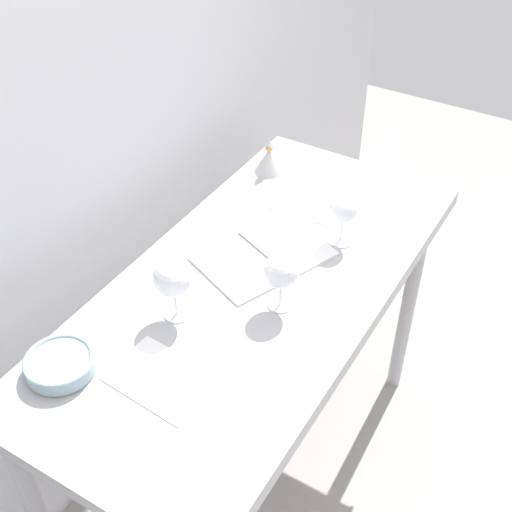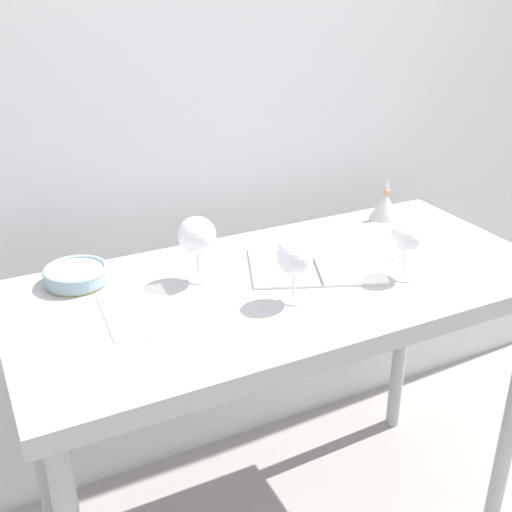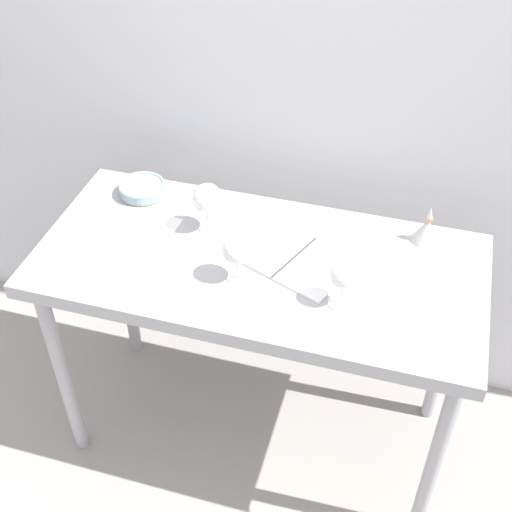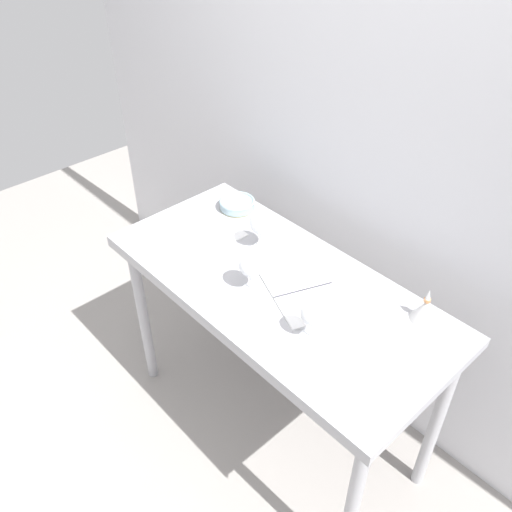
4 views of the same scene
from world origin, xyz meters
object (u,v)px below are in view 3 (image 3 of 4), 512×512
object	(u,v)px
tasting_sheet_lower	(392,275)
tasting_bowl	(142,188)
decanter_funnel	(427,230)
wine_glass_near_center	(237,250)
wine_glass_near_right	(344,276)
wine_glass_far_left	(207,199)
open_notebook	(294,258)
tasting_sheet_upper	(145,235)

from	to	relation	value
tasting_sheet_lower	tasting_bowl	bearing A→B (deg)	164.51
tasting_bowl	decanter_funnel	xyz separation A→B (m)	(0.97, 0.02, 0.02)
wine_glass_near_center	wine_glass_near_right	bearing A→B (deg)	-2.91
wine_glass_far_left	open_notebook	size ratio (longest dim) A/B	0.42
tasting_sheet_lower	tasting_bowl	xyz separation A→B (m)	(-0.90, 0.18, 0.02)
wine_glass_far_left	tasting_sheet_upper	size ratio (longest dim) A/B	0.73
tasting_sheet_upper	tasting_bowl	size ratio (longest dim) A/B	1.45
open_notebook	tasting_bowl	size ratio (longest dim) A/B	2.53
tasting_sheet_upper	decanter_funnel	world-z (taller)	decanter_funnel
open_notebook	wine_glass_far_left	bearing A→B (deg)	-171.08
tasting_sheet_upper	wine_glass_near_right	bearing A→B (deg)	-6.89
wine_glass_far_left	wine_glass_near_right	world-z (taller)	wine_glass_far_left
open_notebook	tasting_sheet_lower	size ratio (longest dim) A/B	1.97
tasting_sheet_upper	tasting_sheet_lower	distance (m)	0.80
wine_glass_near_right	tasting_bowl	distance (m)	0.84
wine_glass_far_left	wine_glass_near_center	size ratio (longest dim) A/B	1.07
tasting_sheet_lower	tasting_sheet_upper	bearing A→B (deg)	178.11
wine_glass_far_left	wine_glass_near_right	distance (m)	0.53
wine_glass_near_right	decanter_funnel	size ratio (longest dim) A/B	1.12
wine_glass_far_left	open_notebook	distance (m)	0.33
wine_glass_far_left	decanter_funnel	xyz separation A→B (m)	(0.69, 0.13, -0.08)
tasting_bowl	decanter_funnel	bearing A→B (deg)	0.96
wine_glass_near_center	open_notebook	size ratio (longest dim) A/B	0.39
wine_glass_near_center	open_notebook	world-z (taller)	wine_glass_near_center
open_notebook	tasting_bowl	xyz separation A→B (m)	(-0.59, 0.19, 0.02)
open_notebook	tasting_sheet_upper	size ratio (longest dim) A/B	1.75
wine_glass_near_right	tasting_sheet_upper	bearing A→B (deg)	169.18
tasting_bowl	wine_glass_near_center	bearing A→B (deg)	-35.73
wine_glass_near_right	tasting_sheet_lower	distance (m)	0.23
tasting_sheet_lower	open_notebook	bearing A→B (deg)	177.54
tasting_bowl	open_notebook	bearing A→B (deg)	-17.81
tasting_sheet_upper	decanter_funnel	xyz separation A→B (m)	(0.87, 0.23, 0.04)
tasting_bowl	decanter_funnel	size ratio (longest dim) A/B	1.19
wine_glass_far_left	tasting_sheet_upper	bearing A→B (deg)	-153.48
wine_glass_near_center	decanter_funnel	size ratio (longest dim) A/B	1.19
wine_glass_far_left	wine_glass_near_center	distance (m)	0.26
wine_glass_near_right	wine_glass_near_center	world-z (taller)	wine_glass_near_center
wine_glass_near_right	decanter_funnel	distance (m)	0.42
wine_glass_far_left	tasting_bowl	world-z (taller)	wine_glass_far_left
decanter_funnel	wine_glass_near_center	bearing A→B (deg)	-147.17
open_notebook	tasting_sheet_upper	world-z (taller)	open_notebook
wine_glass_near_center	tasting_bowl	xyz separation A→B (m)	(-0.45, 0.32, -0.09)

